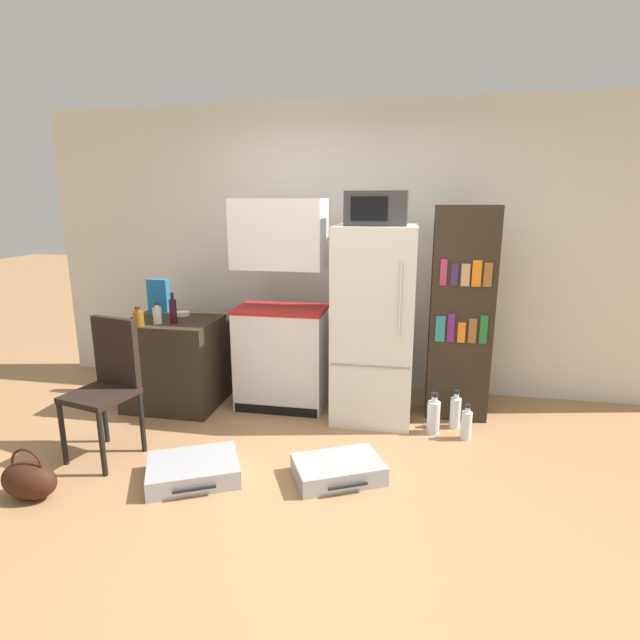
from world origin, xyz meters
name	(u,v)px	position (x,y,z in m)	size (l,w,h in m)	color
ground_plane	(309,497)	(0.00, 0.00, 0.00)	(24.00, 24.00, 0.00)	#A3754C
wall_back	(374,251)	(0.20, 2.00, 1.32)	(6.40, 0.10, 2.64)	silver
side_table	(177,361)	(-1.47, 1.24, 0.39)	(0.78, 0.72, 0.78)	#2D2319
kitchen_hutch	(281,315)	(-0.54, 1.37, 0.82)	(0.77, 0.48, 1.80)	white
refrigerator	(374,324)	(0.27, 1.29, 0.80)	(0.64, 0.65, 1.60)	silver
microwave	(377,208)	(0.27, 1.29, 1.73)	(0.47, 0.43, 0.26)	#333333
bookshelf	(461,314)	(0.96, 1.45, 0.88)	(0.49, 0.31, 1.75)	#2D2319
bottle_amber_beer	(138,318)	(-1.62, 0.93, 0.85)	(0.09, 0.09, 0.16)	brown
bottle_wine_dark	(173,310)	(-1.39, 1.08, 0.89)	(0.06, 0.06, 0.26)	black
bottle_clear_short	(157,315)	(-1.51, 1.04, 0.86)	(0.07, 0.07, 0.18)	silver
bowl	(183,314)	(-1.45, 1.36, 0.80)	(0.12, 0.12, 0.03)	silver
cereal_box	(159,295)	(-1.73, 1.47, 0.93)	(0.19, 0.07, 0.30)	#1E66A8
chair	(109,376)	(-1.51, 0.30, 0.58)	(0.48, 0.48, 0.99)	black
suitcase_large_flat	(338,469)	(0.14, 0.25, 0.06)	(0.67, 0.58, 0.13)	#99999E
suitcase_small_flat	(193,470)	(-0.79, 0.06, 0.06)	(0.71, 0.64, 0.13)	#99999E
handbag	(29,480)	(-1.68, -0.33, 0.12)	(0.36, 0.20, 0.33)	#33190F
water_bottle_front	(466,425)	(1.02, 0.98, 0.12)	(0.08, 0.08, 0.28)	silver
water_bottle_middle	(433,416)	(0.77, 1.04, 0.14)	(0.10, 0.10, 0.33)	silver
water_bottle_back	(455,412)	(0.95, 1.17, 0.13)	(0.09, 0.09, 0.32)	silver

